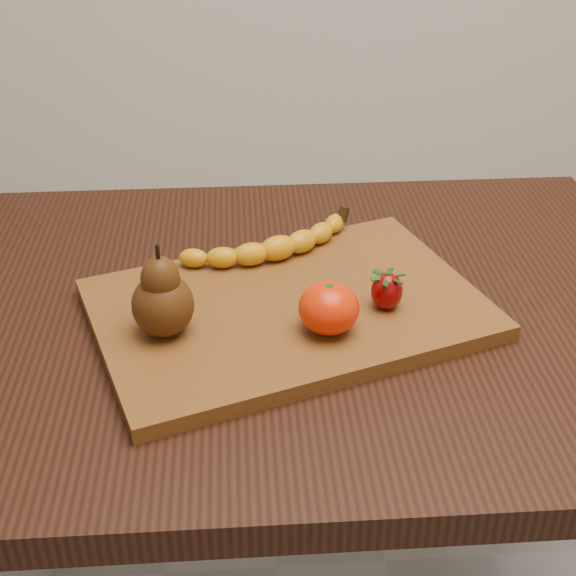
{
  "coord_description": "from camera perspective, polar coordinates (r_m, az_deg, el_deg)",
  "views": [
    {
      "loc": [
        -0.05,
        -0.83,
        1.3
      ],
      "look_at": [
        0.01,
        -0.03,
        0.8
      ],
      "focal_mm": 50.0,
      "sensor_mm": 36.0,
      "label": 1
    }
  ],
  "objects": [
    {
      "name": "strawberry",
      "position": [
        0.94,
        7.05,
        -0.13
      ],
      "size": [
        0.04,
        0.04,
        0.05
      ],
      "primitive_type": null,
      "rotation": [
        0.0,
        0.0,
        0.18
      ],
      "color": "#7F0305",
      "rests_on": "cutting_board"
    },
    {
      "name": "mandarin",
      "position": [
        0.89,
        2.92,
        -1.42
      ],
      "size": [
        0.08,
        0.08,
        0.06
      ],
      "primitive_type": "ellipsoid",
      "rotation": [
        0.0,
        0.0,
        -0.17
      ],
      "color": "red",
      "rests_on": "cutting_board"
    },
    {
      "name": "pear",
      "position": [
        0.89,
        -8.99,
        -0.14
      ],
      "size": [
        0.09,
        0.09,
        0.11
      ],
      "primitive_type": null,
      "rotation": [
        0.0,
        0.0,
        0.41
      ],
      "color": "#47250B",
      "rests_on": "cutting_board"
    },
    {
      "name": "table",
      "position": [
        1.05,
        -0.5,
        -5.62
      ],
      "size": [
        1.0,
        0.7,
        0.76
      ],
      "color": "black",
      "rests_on": "ground"
    },
    {
      "name": "banana",
      "position": [
        1.04,
        -0.72,
        2.86
      ],
      "size": [
        0.21,
        0.13,
        0.03
      ],
      "primitive_type": null,
      "rotation": [
        0.0,
        0.0,
        0.41
      ],
      "color": "orange",
      "rests_on": "cutting_board"
    },
    {
      "name": "cutting_board",
      "position": [
        0.96,
        -0.0,
        -1.52
      ],
      "size": [
        0.52,
        0.43,
        0.02
      ],
      "primitive_type": "cube",
      "rotation": [
        0.0,
        0.0,
        0.33
      ],
      "color": "brown",
      "rests_on": "table"
    }
  ]
}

